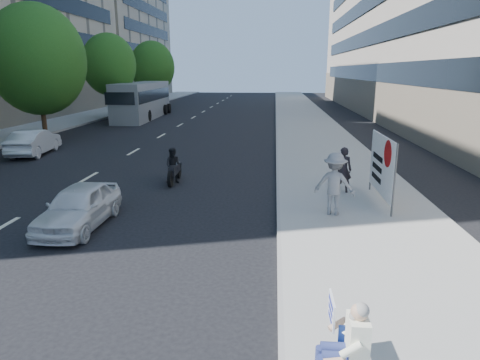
# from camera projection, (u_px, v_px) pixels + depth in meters

# --- Properties ---
(ground) EXTENTS (160.00, 160.00, 0.00)m
(ground) POSITION_uv_depth(u_px,v_px,m) (215.00, 269.00, 9.69)
(ground) COLOR black
(ground) RESTS_ON ground
(near_sidewalk) EXTENTS (5.00, 120.00, 0.15)m
(near_sidewalk) POSITION_uv_depth(u_px,v_px,m) (315.00, 137.00, 28.68)
(near_sidewalk) COLOR #9C9992
(near_sidewalk) RESTS_ON ground
(far_sidewalk) EXTENTS (4.50, 120.00, 0.15)m
(far_sidewalk) POSITION_uv_depth(u_px,v_px,m) (19.00, 133.00, 30.28)
(far_sidewalk) COLOR #9C9992
(far_sidewalk) RESTS_ON ground
(far_bldg_north) EXTENTS (22.00, 28.00, 28.00)m
(far_bldg_north) POSITION_uv_depth(u_px,v_px,m) (81.00, 9.00, 68.39)
(far_bldg_north) COLOR tan
(far_bldg_north) RESTS_ON ground
(near_building) EXTENTS (14.00, 70.00, 20.00)m
(near_building) POSITION_uv_depth(u_px,v_px,m) (460.00, 3.00, 36.79)
(near_building) COLOR #A1978B
(near_building) RESTS_ON ground
(tree_far_c) EXTENTS (6.00, 6.00, 8.47)m
(tree_far_c) POSITION_uv_depth(u_px,v_px,m) (37.00, 60.00, 26.88)
(tree_far_c) COLOR #382616
(tree_far_c) RESTS_ON ground
(tree_far_d) EXTENTS (4.80, 4.80, 7.65)m
(tree_far_d) POSITION_uv_depth(u_px,v_px,m) (109.00, 65.00, 38.50)
(tree_far_d) COLOR #382616
(tree_far_d) RESTS_ON ground
(tree_far_e) EXTENTS (5.40, 5.40, 7.89)m
(tree_far_e) POSITION_uv_depth(u_px,v_px,m) (152.00, 67.00, 52.05)
(tree_far_e) COLOR #382616
(tree_far_e) RESTS_ON ground
(seated_protester) EXTENTS (0.83, 1.11, 1.31)m
(seated_protester) POSITION_uv_depth(u_px,v_px,m) (347.00, 341.00, 5.70)
(seated_protester) COLOR navy
(seated_protester) RESTS_ON near_sidewalk
(jogger) EXTENTS (1.37, 1.02, 1.88)m
(jogger) POSITION_uv_depth(u_px,v_px,m) (335.00, 184.00, 12.75)
(jogger) COLOR gray
(jogger) RESTS_ON near_sidewalk
(pedestrian_woman) EXTENTS (0.67, 0.52, 1.63)m
(pedestrian_woman) POSITION_uv_depth(u_px,v_px,m) (343.00, 170.00, 15.16)
(pedestrian_woman) COLOR black
(pedestrian_woman) RESTS_ON near_sidewalk
(protest_banner) EXTENTS (0.08, 3.06, 2.20)m
(protest_banner) POSITION_uv_depth(u_px,v_px,m) (382.00, 165.00, 13.88)
(protest_banner) COLOR #4C4C4C
(protest_banner) RESTS_ON near_sidewalk
(white_sedan_near) EXTENTS (1.47, 3.61, 1.23)m
(white_sedan_near) POSITION_uv_depth(u_px,v_px,m) (79.00, 206.00, 12.18)
(white_sedan_near) COLOR silver
(white_sedan_near) RESTS_ON ground
(white_sedan_mid) EXTENTS (1.94, 4.24, 1.35)m
(white_sedan_mid) POSITION_uv_depth(u_px,v_px,m) (34.00, 142.00, 22.80)
(white_sedan_mid) COLOR silver
(white_sedan_mid) RESTS_ON ground
(motorcycle) EXTENTS (0.70, 2.04, 1.42)m
(motorcycle) POSITION_uv_depth(u_px,v_px,m) (174.00, 167.00, 17.01)
(motorcycle) COLOR black
(motorcycle) RESTS_ON ground
(bus) EXTENTS (3.01, 12.13, 3.30)m
(bus) POSITION_uv_depth(u_px,v_px,m) (143.00, 101.00, 40.02)
(bus) COLOR slate
(bus) RESTS_ON ground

